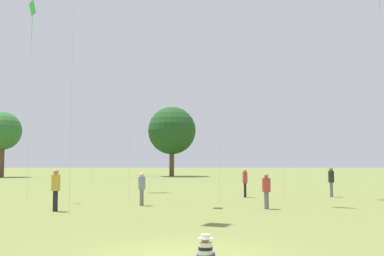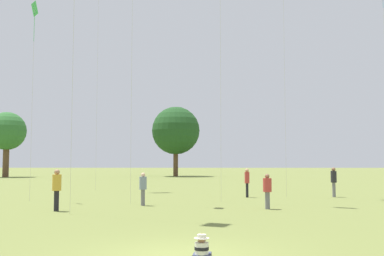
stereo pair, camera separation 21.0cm
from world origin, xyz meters
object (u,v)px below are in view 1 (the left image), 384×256
(person_standing_1, at_px, (245,180))
(kite_7, at_px, (32,19))
(person_standing_5, at_px, (56,186))
(distant_tree_0, at_px, (172,131))
(seated_toddler, at_px, (206,248))
(person_standing_4, at_px, (142,186))
(distant_tree_1, at_px, (2,131))
(kite_5, at_px, (380,4))
(person_standing_3, at_px, (266,188))
(person_standing_2, at_px, (331,179))

(person_standing_1, distance_m, kite_7, 15.79)
(person_standing_5, distance_m, kite_7, 11.10)
(distant_tree_0, bearing_deg, seated_toddler, -86.24)
(person_standing_4, bearing_deg, person_standing_5, -118.52)
(person_standing_4, xyz_separation_m, distant_tree_1, (-24.81, 40.83, 5.51))
(person_standing_4, relative_size, kite_5, 0.11)
(seated_toddler, relative_size, person_standing_3, 0.34)
(person_standing_1, relative_size, person_standing_2, 0.96)
(kite_7, xyz_separation_m, distant_tree_1, (-18.12, 38.28, -3.91))
(kite_7, bearing_deg, person_standing_2, -73.44)
(person_standing_1, bearing_deg, distant_tree_1, -164.53)
(person_standing_4, distance_m, distant_tree_1, 48.10)
(person_standing_2, xyz_separation_m, kite_5, (5.28, 4.54, 12.80))
(distant_tree_1, bearing_deg, kite_7, -64.67)
(person_standing_5, bearing_deg, person_standing_1, 8.03)
(seated_toddler, xyz_separation_m, kite_7, (-9.61, 14.79, 10.16))
(person_standing_3, distance_m, person_standing_5, 9.58)
(distant_tree_0, bearing_deg, kite_5, -63.46)
(person_standing_5, bearing_deg, seated_toddler, -88.50)
(distant_tree_0, bearing_deg, person_standing_5, -93.24)
(kite_5, relative_size, kite_7, 1.34)
(person_standing_4, distance_m, person_standing_5, 4.39)
(person_standing_2, bearing_deg, person_standing_1, 39.98)
(person_standing_1, bearing_deg, kite_7, -102.97)
(seated_toddler, relative_size, distant_tree_0, 0.05)
(person_standing_5, bearing_deg, person_standing_2, -3.07)
(person_standing_1, xyz_separation_m, kite_5, (10.71, 4.89, 12.82))
(kite_5, relative_size, distant_tree_0, 1.46)
(person_standing_4, bearing_deg, kite_5, 56.37)
(kite_5, bearing_deg, person_standing_4, -41.05)
(person_standing_4, distance_m, kite_5, 23.27)
(kite_5, bearing_deg, kite_7, -54.54)
(person_standing_5, height_order, kite_5, kite_5)
(seated_toddler, bearing_deg, person_standing_2, 71.61)
(person_standing_1, xyz_separation_m, person_standing_5, (-9.28, -7.89, 0.02))
(person_standing_1, height_order, person_standing_4, person_standing_1)
(seated_toddler, xyz_separation_m, person_standing_3, (3.08, 10.67, 0.73))
(person_standing_2, bearing_deg, seated_toddler, 101.39)
(person_standing_4, height_order, distant_tree_0, distant_tree_0)
(person_standing_4, bearing_deg, seated_toddler, -51.86)
(person_standing_1, bearing_deg, person_standing_3, -23.23)
(person_standing_3, relative_size, kite_7, 0.14)
(person_standing_4, distance_m, kite_7, 11.84)
(seated_toddler, bearing_deg, person_standing_4, 109.89)
(person_standing_1, bearing_deg, kite_5, 89.33)
(seated_toddler, bearing_deg, person_standing_1, 87.24)
(person_standing_2, height_order, distant_tree_0, distant_tree_0)
(person_standing_2, distance_m, distant_tree_0, 41.40)
(person_standing_3, xyz_separation_m, person_standing_4, (-6.00, 1.56, 0.02))
(seated_toddler, xyz_separation_m, person_standing_1, (2.85, 17.49, 0.85))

